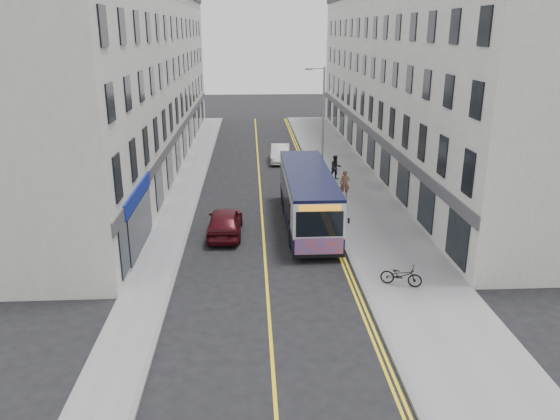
{
  "coord_description": "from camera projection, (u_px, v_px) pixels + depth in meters",
  "views": [
    {
      "loc": [
        -0.58,
        -21.98,
        10.29
      ],
      "look_at": [
        0.84,
        4.13,
        1.6
      ],
      "focal_mm": 35.0,
      "sensor_mm": 36.0,
      "label": 1
    }
  ],
  "objects": [
    {
      "name": "streetlamp",
      "position": [
        322.0,
        123.0,
        36.2
      ],
      "size": [
        1.32,
        0.18,
        8.0
      ],
      "color": "gray",
      "rests_on": "ground"
    },
    {
      "name": "road_dbl_yellow_outer",
      "position": [
        318.0,
        195.0,
        35.67
      ],
      "size": [
        0.1,
        64.0,
        0.01
      ],
      "primitive_type": "cube",
      "color": "yellow",
      "rests_on": "ground"
    },
    {
      "name": "bicycle",
      "position": [
        401.0,
        275.0,
        22.66
      ],
      "size": [
        1.82,
        1.18,
        0.9
      ],
      "primitive_type": "imported",
      "rotation": [
        0.0,
        0.0,
        1.2
      ],
      "color": "black",
      "rests_on": "pavement_east"
    },
    {
      "name": "car_maroon",
      "position": [
        225.0,
        222.0,
        28.46
      ],
      "size": [
        1.86,
        4.42,
        1.49
      ],
      "primitive_type": "imported",
      "rotation": [
        0.0,
        0.0,
        3.12
      ],
      "color": "#460B12",
      "rests_on": "ground"
    },
    {
      "name": "pedestrian_far",
      "position": [
        336.0,
        167.0,
        38.61
      ],
      "size": [
        0.94,
        0.78,
        1.72
      ],
      "primitive_type": "imported",
      "rotation": [
        0.0,
        0.0,
        0.17
      ],
      "color": "black",
      "rests_on": "pavement_east"
    },
    {
      "name": "ground",
      "position": [
        266.0,
        274.0,
        24.11
      ],
      "size": [
        140.0,
        140.0,
        0.0
      ],
      "primitive_type": "plane",
      "color": "black",
      "rests_on": "ground"
    },
    {
      "name": "terrace_west",
      "position": [
        139.0,
        81.0,
        41.49
      ],
      "size": [
        6.0,
        46.0,
        13.0
      ],
      "primitive_type": "cube",
      "color": "silver",
      "rests_on": "ground"
    },
    {
      "name": "pavement_east",
      "position": [
        356.0,
        193.0,
        35.78
      ],
      "size": [
        4.5,
        64.0,
        0.12
      ],
      "primitive_type": "cube",
      "color": "gray",
      "rests_on": "ground"
    },
    {
      "name": "terrace_east",
      "position": [
        404.0,
        80.0,
        42.55
      ],
      "size": [
        6.0,
        46.0,
        13.0
      ],
      "primitive_type": "cube",
      "color": "silver",
      "rests_on": "ground"
    },
    {
      "name": "pedestrian_near",
      "position": [
        345.0,
        184.0,
        34.54
      ],
      "size": [
        0.68,
        0.5,
        1.72
      ],
      "primitive_type": "imported",
      "rotation": [
        0.0,
        0.0,
        -0.14
      ],
      "color": "brown",
      "rests_on": "pavement_east"
    },
    {
      "name": "kerb_east",
      "position": [
        322.0,
        194.0,
        35.66
      ],
      "size": [
        0.18,
        64.0,
        0.13
      ],
      "primitive_type": "cube",
      "color": "slate",
      "rests_on": "ground"
    },
    {
      "name": "kerb_west",
      "position": [
        199.0,
        196.0,
        35.25
      ],
      "size": [
        0.18,
        64.0,
        0.13
      ],
      "primitive_type": "cube",
      "color": "slate",
      "rests_on": "ground"
    },
    {
      "name": "road_centre_line",
      "position": [
        261.0,
        195.0,
        35.48
      ],
      "size": [
        0.12,
        64.0,
        0.01
      ],
      "primitive_type": "cube",
      "color": "yellow",
      "rests_on": "ground"
    },
    {
      "name": "car_white",
      "position": [
        280.0,
        153.0,
        44.3
      ],
      "size": [
        1.73,
        4.26,
        1.37
      ],
      "primitive_type": "imported",
      "rotation": [
        0.0,
        0.0,
        -0.07
      ],
      "color": "silver",
      "rests_on": "ground"
    },
    {
      "name": "pavement_west",
      "position": [
        183.0,
        196.0,
        35.2
      ],
      "size": [
        2.0,
        64.0,
        0.12
      ],
      "primitive_type": "cube",
      "color": "gray",
      "rests_on": "ground"
    },
    {
      "name": "road_dbl_yellow_inner",
      "position": [
        315.0,
        195.0,
        35.66
      ],
      "size": [
        0.1,
        64.0,
        0.01
      ],
      "primitive_type": "cube",
      "color": "yellow",
      "rests_on": "ground"
    },
    {
      "name": "city_bus",
      "position": [
        308.0,
        196.0,
        29.6
      ],
      "size": [
        2.46,
        10.53,
        3.06
      ],
      "color": "black",
      "rests_on": "ground"
    }
  ]
}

